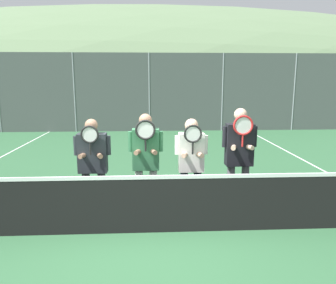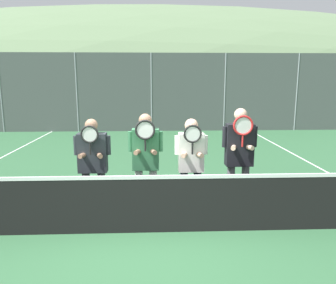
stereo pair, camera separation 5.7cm
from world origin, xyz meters
name	(u,v)px [view 1 (the left image)]	position (x,y,z in m)	size (l,w,h in m)	color
ground_plane	(148,232)	(0.00, 0.00, 0.00)	(120.00, 120.00, 0.00)	#2D5B38
hill_distant	(150,91)	(0.00, 61.49, 0.00)	(143.96, 79.98, 27.99)	#5B7551
clubhouse_building	(143,88)	(-0.50, 19.34, 1.70)	(19.68, 5.50, 3.35)	#9EA3A8
fence_back	(149,93)	(0.00, 10.04, 1.73)	(19.85, 0.06, 3.46)	gray
tennis_net	(148,203)	(0.00, 0.00, 0.47)	(12.08, 0.09, 1.01)	gray
court_line_right_sideline	(328,173)	(4.50, 3.00, 0.00)	(0.05, 16.00, 0.01)	white
player_leftmost	(93,161)	(-0.91, 0.57, 1.01)	(0.60, 0.34, 1.70)	#56565B
player_center_left	(146,157)	(-0.03, 0.56, 1.06)	(0.57, 0.34, 1.78)	white
player_center_right	(191,160)	(0.72, 0.55, 1.01)	(0.55, 0.34, 1.70)	#232838
player_rightmost	(239,153)	(1.54, 0.60, 1.11)	(0.59, 0.34, 1.86)	#56565B
car_far_left	(48,106)	(-5.40, 13.01, 0.94)	(4.29, 1.94, 1.85)	black
car_left_of_center	(143,106)	(-0.34, 12.71, 0.93)	(4.66, 1.99, 1.83)	#285638
car_center	(237,105)	(4.72, 12.89, 0.95)	(4.29, 1.93, 1.87)	maroon
car_right_of_center	(325,105)	(9.57, 12.71, 0.91)	(4.25, 1.95, 1.78)	maroon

